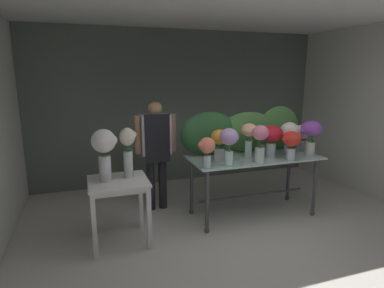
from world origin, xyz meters
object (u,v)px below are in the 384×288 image
object	(u,v)px
vase_ivory_roses	(289,135)
vase_blush_stock	(301,135)
vase_lilac_peonies	(229,142)
vase_peach_tulips	(249,135)
display_table_glass	(253,167)
vase_sunset_freesia	(220,142)
vase_crimson_hydrangea	(271,137)
vase_rosy_ranunculus	(260,140)
side_table_white	(118,189)
florist	(156,144)
vase_scarlet_dahlias	(291,142)
vase_violet_carnations	(311,133)
vase_coral_anemones	(207,149)
vase_white_roses_tall	(104,149)
vase_cream_lisianthus_tall	(128,149)

from	to	relation	value
vase_ivory_roses	vase_blush_stock	bearing A→B (deg)	23.91
vase_lilac_peonies	vase_peach_tulips	world-z (taller)	vase_lilac_peonies
display_table_glass	vase_sunset_freesia	distance (m)	0.68
vase_peach_tulips	vase_crimson_hydrangea	bearing A→B (deg)	-16.00
vase_crimson_hydrangea	vase_rosy_ranunculus	bearing A→B (deg)	-143.95
side_table_white	florist	size ratio (longest dim) A/B	0.48
florist	vase_scarlet_dahlias	bearing A→B (deg)	-30.74
vase_scarlet_dahlias	vase_violet_carnations	distance (m)	0.41
vase_ivory_roses	vase_coral_anemones	world-z (taller)	vase_ivory_roses
vase_scarlet_dahlias	side_table_white	bearing A→B (deg)	176.76
vase_ivory_roses	vase_violet_carnations	distance (m)	0.29
florist	vase_blush_stock	bearing A→B (deg)	-15.82
florist	vase_crimson_hydrangea	xyz separation A→B (m)	(1.44, -0.75, 0.15)
vase_white_roses_tall	vase_rosy_ranunculus	bearing A→B (deg)	-3.76
florist	vase_scarlet_dahlias	xyz separation A→B (m)	(1.62, -0.96, 0.11)
vase_crimson_hydrangea	vase_violet_carnations	xyz separation A→B (m)	(0.57, -0.11, 0.04)
vase_lilac_peonies	vase_peach_tulips	bearing A→B (deg)	33.98
display_table_glass	vase_crimson_hydrangea	world-z (taller)	vase_crimson_hydrangea
side_table_white	florist	bearing A→B (deg)	52.50
vase_rosy_ranunculus	vase_coral_anemones	distance (m)	0.73
vase_crimson_hydrangea	vase_blush_stock	bearing A→B (deg)	15.49
vase_coral_anemones	vase_violet_carnations	world-z (taller)	vase_violet_carnations
vase_sunset_freesia	vase_peach_tulips	size ratio (longest dim) A/B	0.89
vase_sunset_freesia	display_table_glass	bearing A→B (deg)	5.36
vase_white_roses_tall	vase_coral_anemones	bearing A→B (deg)	-5.65
vase_lilac_peonies	vase_sunset_freesia	world-z (taller)	vase_lilac_peonies
vase_violet_carnations	vase_cream_lisianthus_tall	distance (m)	2.51
side_table_white	vase_cream_lisianthus_tall	distance (m)	0.48
vase_violet_carnations	vase_lilac_peonies	bearing A→B (deg)	-175.72
display_table_glass	vase_violet_carnations	xyz separation A→B (m)	(0.77, -0.21, 0.48)
vase_crimson_hydrangea	vase_violet_carnations	size ratio (longest dim) A/B	0.89
vase_rosy_ranunculus	vase_scarlet_dahlias	xyz separation A→B (m)	(0.47, -0.00, -0.06)
vase_ivory_roses	vase_coral_anemones	size ratio (longest dim) A/B	1.22
vase_rosy_ranunculus	display_table_glass	bearing A→B (deg)	72.85
vase_lilac_peonies	vase_cream_lisianthus_tall	xyz separation A→B (m)	(-1.22, 0.18, -0.04)
florist	vase_cream_lisianthus_tall	size ratio (longest dim) A/B	2.71
vase_crimson_hydrangea	vase_violet_carnations	distance (m)	0.59
vase_ivory_roses	vase_rosy_ranunculus	size ratio (longest dim) A/B	0.94
vase_sunset_freesia	vase_coral_anemones	distance (m)	0.38
side_table_white	vase_rosy_ranunculus	bearing A→B (deg)	-4.03
vase_scarlet_dahlias	vase_blush_stock	world-z (taller)	vase_blush_stock
florist	vase_sunset_freesia	bearing A→B (deg)	-44.92
vase_crimson_hydrangea	vase_violet_carnations	world-z (taller)	vase_violet_carnations
vase_ivory_roses	florist	bearing A→B (deg)	158.04
vase_blush_stock	vase_peach_tulips	bearing A→B (deg)	-174.57
display_table_glass	vase_lilac_peonies	bearing A→B (deg)	-149.72
vase_scarlet_dahlias	vase_ivory_roses	bearing A→B (deg)	60.82
display_table_glass	side_table_white	world-z (taller)	display_table_glass
vase_coral_anemones	vase_white_roses_tall	bearing A→B (deg)	174.35
vase_scarlet_dahlias	vase_coral_anemones	bearing A→B (deg)	179.52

